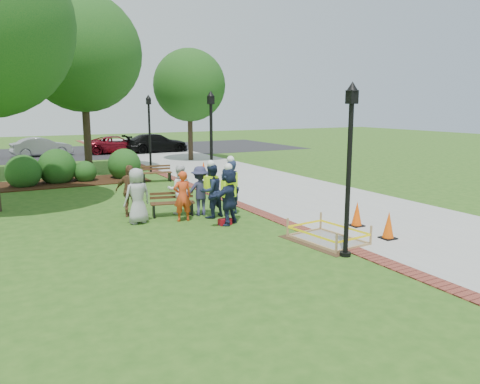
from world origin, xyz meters
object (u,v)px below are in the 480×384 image
hivis_worker_a (228,194)px  cone_front (388,226)px  wet_concrete_pad (328,233)px  hivis_worker_b (231,186)px  lamp_near (349,157)px  hivis_worker_c (211,189)px  bench_near (173,209)px

hivis_worker_a → cone_front: bearing=-48.4°
wet_concrete_pad → hivis_worker_b: bearing=102.6°
lamp_near → hivis_worker_b: lamp_near is taller
hivis_worker_b → cone_front: bearing=-62.1°
hivis_worker_b → hivis_worker_c: (-0.78, -0.10, -0.04)m
wet_concrete_pad → lamp_near: lamp_near is taller
hivis_worker_a → bench_near: bearing=121.8°
cone_front → hivis_worker_c: hivis_worker_c is taller
bench_near → cone_front: bearing=-51.5°
wet_concrete_pad → bench_near: size_ratio=1.61×
bench_near → cone_front: size_ratio=1.94×
lamp_near → hivis_worker_a: size_ratio=2.19×
wet_concrete_pad → hivis_worker_c: 4.43m
wet_concrete_pad → hivis_worker_a: 3.44m
lamp_near → wet_concrete_pad: bearing=70.8°
lamp_near → hivis_worker_a: lamp_near is taller
hivis_worker_a → lamp_near: bearing=-74.5°
bench_near → hivis_worker_b: 2.12m
bench_near → hivis_worker_c: (1.07, -0.83, 0.70)m
hivis_worker_c → bench_near: bearing=142.3°
bench_near → hivis_worker_b: (1.84, -0.72, 0.74)m
lamp_near → cone_front: bearing=16.0°
cone_front → lamp_near: size_ratio=0.19×
lamp_near → hivis_worker_b: bearing=95.2°
wet_concrete_pad → lamp_near: size_ratio=0.58×
wet_concrete_pad → hivis_worker_a: size_ratio=1.27×
hivis_worker_b → wet_concrete_pad: bearing=-77.4°
wet_concrete_pad → cone_front: cone_front is taller
hivis_worker_b → hivis_worker_c: bearing=-172.5°
lamp_near → hivis_worker_b: (-0.49, 5.37, -1.48)m
hivis_worker_b → hivis_worker_c: hivis_worker_b is taller
lamp_near → hivis_worker_a: (-1.16, 4.20, -1.52)m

